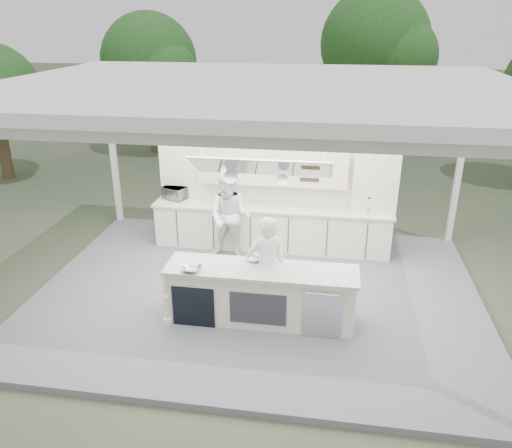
% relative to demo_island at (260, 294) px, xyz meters
% --- Properties ---
extents(ground, '(90.00, 90.00, 0.00)m').
position_rel_demo_island_xyz_m(ground, '(-0.18, 0.91, -0.60)').
color(ground, '#424A33').
rests_on(ground, ground).
extents(stage_deck, '(8.00, 6.00, 0.12)m').
position_rel_demo_island_xyz_m(stage_deck, '(-0.18, 0.91, -0.54)').
color(stage_deck, slate).
rests_on(stage_deck, ground).
extents(tent, '(8.20, 6.20, 3.86)m').
position_rel_demo_island_xyz_m(tent, '(-0.18, 0.90, 3.11)').
color(tent, white).
rests_on(tent, ground).
extents(demo_island, '(3.10, 0.79, 0.95)m').
position_rel_demo_island_xyz_m(demo_island, '(0.00, 0.00, 0.00)').
color(demo_island, '#F1E5CC').
rests_on(demo_island, stage_deck).
extents(back_counter, '(5.08, 0.72, 0.95)m').
position_rel_demo_island_xyz_m(back_counter, '(-0.18, 2.81, 0.00)').
color(back_counter, '#F1E5CC').
rests_on(back_counter, stage_deck).
extents(back_wall_unit, '(5.05, 0.48, 2.25)m').
position_rel_demo_island_xyz_m(back_wall_unit, '(0.27, 3.03, 0.98)').
color(back_wall_unit, '#F1E5CC').
rests_on(back_wall_unit, stage_deck).
extents(tree_cluster, '(19.55, 9.40, 5.85)m').
position_rel_demo_island_xyz_m(tree_cluster, '(-0.34, 10.68, 2.69)').
color(tree_cluster, brown).
rests_on(tree_cluster, ground).
extents(head_chef, '(0.75, 0.63, 1.77)m').
position_rel_demo_island_xyz_m(head_chef, '(0.08, 0.21, 0.41)').
color(head_chef, white).
rests_on(head_chef, stage_deck).
extents(sous_chef, '(0.95, 0.77, 1.83)m').
position_rel_demo_island_xyz_m(sous_chef, '(-0.95, 2.18, 0.44)').
color(sous_chef, white).
rests_on(sous_chef, stage_deck).
extents(toaster_oven, '(0.59, 0.50, 0.27)m').
position_rel_demo_island_xyz_m(toaster_oven, '(-2.35, 2.96, 0.61)').
color(toaster_oven, silver).
rests_on(toaster_oven, back_counter).
extents(bowl_large, '(0.37, 0.37, 0.08)m').
position_rel_demo_island_xyz_m(bowl_large, '(-1.06, -0.24, 0.51)').
color(bowl_large, '#ADAFB4').
rests_on(bowl_large, demo_island).
extents(bowl_small, '(0.26, 0.26, 0.08)m').
position_rel_demo_island_xyz_m(bowl_small, '(-0.13, 0.26, 0.51)').
color(bowl_small, silver).
rests_on(bowl_small, demo_island).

